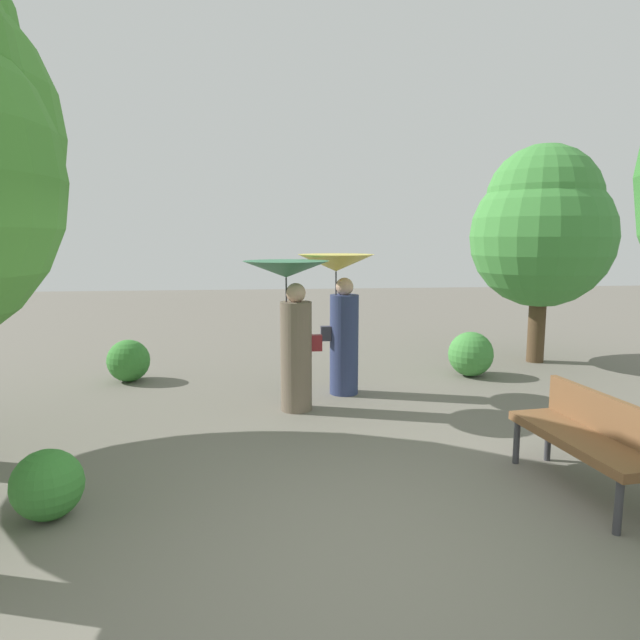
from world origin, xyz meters
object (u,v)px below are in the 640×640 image
person_left (291,312)px  park_bench (589,434)px  person_right (340,302)px  tree_near_right (542,226)px

person_left → park_bench: 3.56m
person_right → park_bench: (1.66, -3.24, -0.78)m
person_left → person_right: size_ratio=0.97×
person_right → park_bench: 3.72m
person_right → tree_near_right: size_ratio=0.52×
person_left → tree_near_right: 5.07m
person_left → tree_near_right: (4.39, 2.30, 1.10)m
person_left → tree_near_right: bearing=-67.0°
person_right → person_left: bearing=129.3°
park_bench → tree_near_right: 5.58m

